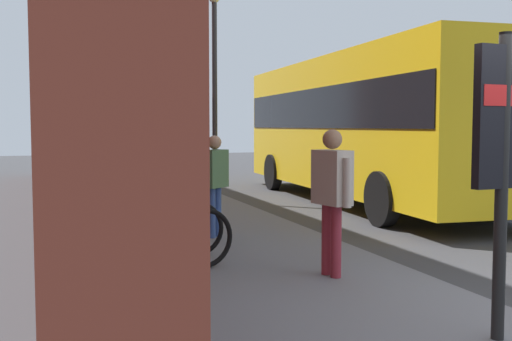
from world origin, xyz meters
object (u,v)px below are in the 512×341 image
transit_info_sign (503,137)px  street_lamp (215,75)px  bicycle_mid_rack (147,221)px  bicycle_by_door (157,229)px  pedestrian_near_bus (215,175)px  pedestrian_crossing_street (332,187)px  bicycle_beside_lamp (164,240)px  city_bus (364,121)px

transit_info_sign → street_lamp: bearing=-2.3°
bicycle_mid_rack → transit_info_sign: 5.05m
bicycle_by_door → pedestrian_near_bus: 1.80m
bicycle_by_door → pedestrian_crossing_street: size_ratio=1.08×
pedestrian_crossing_street → street_lamp: (7.92, -0.76, 1.88)m
street_lamp → pedestrian_crossing_street: bearing=174.5°
bicycle_beside_lamp → street_lamp: (7.23, -2.52, 2.49)m
pedestrian_near_bus → transit_info_sign: bearing=-169.3°
bicycle_by_door → transit_info_sign: 4.46m
pedestrian_near_bus → bicycle_mid_rack: bearing=119.6°
bicycle_beside_lamp → bicycle_by_door: bearing=-3.4°
bicycle_mid_rack → street_lamp: (5.78, -2.49, 2.49)m
bicycle_beside_lamp → city_bus: (6.06, -5.82, 1.41)m
bicycle_by_door → pedestrian_crossing_street: bearing=-130.5°
pedestrian_near_bus → street_lamp: (5.14, -1.37, 1.94)m
bicycle_mid_rack → bicycle_by_door: bearing=-178.6°
pedestrian_crossing_street → pedestrian_near_bus: bearing=12.4°
bicycle_mid_rack → pedestrian_crossing_street: 2.82m
street_lamp → city_bus: bearing=-109.4°
transit_info_sign → pedestrian_crossing_street: transit_info_sign is taller
bicycle_beside_lamp → pedestrian_near_bus: bearing=-28.8°
pedestrian_crossing_street → street_lamp: 8.18m
pedestrian_crossing_street → transit_info_sign: bearing=-171.3°
bicycle_beside_lamp → city_bus: 8.52m
transit_info_sign → city_bus: 9.79m
bicycle_mid_rack → transit_info_sign: transit_info_sign is taller
pedestrian_near_bus → pedestrian_crossing_street: 2.85m
bicycle_beside_lamp → pedestrian_crossing_street: size_ratio=1.06×
bicycle_beside_lamp → transit_info_sign: bearing=-144.8°
city_bus → street_lamp: bearing=70.6°
city_bus → pedestrian_near_bus: city_bus is taller
bicycle_by_door → pedestrian_near_bus: (1.31, -1.10, 0.55)m
bicycle_mid_rack → transit_info_sign: size_ratio=0.72×
bicycle_by_door → city_bus: (5.29, -5.77, 1.41)m
bicycle_mid_rack → pedestrian_near_bus: 1.40m
bicycle_mid_rack → pedestrian_crossing_street: bearing=-141.1°
bicycle_beside_lamp → street_lamp: 8.05m
pedestrian_near_bus → pedestrian_crossing_street: (-2.78, -0.61, 0.06)m
street_lamp → bicycle_by_door: bearing=159.1°
pedestrian_near_bus → city_bus: bearing=-49.6°
city_bus → pedestrian_crossing_street: city_bus is taller
city_bus → bicycle_mid_rack: bearing=128.6°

